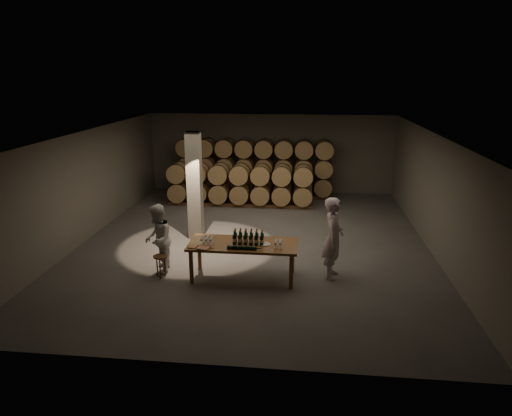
# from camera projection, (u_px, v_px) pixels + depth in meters

# --- Properties ---
(room) EXTENTS (12.00, 12.00, 12.00)m
(room) POSITION_uv_depth(u_px,v_px,m) (195.00, 186.00, 13.47)
(room) COLOR #53514E
(room) RESTS_ON ground
(tasting_table) EXTENTS (2.60, 1.10, 0.90)m
(tasting_table) POSITION_uv_depth(u_px,v_px,m) (243.00, 247.00, 10.94)
(tasting_table) COLOR brown
(tasting_table) RESTS_ON ground
(barrel_stack_back) EXTENTS (6.26, 0.95, 2.31)m
(barrel_stack_back) POSITION_uv_depth(u_px,v_px,m) (255.00, 167.00, 18.22)
(barrel_stack_back) COLOR brown
(barrel_stack_back) RESTS_ON ground
(barrel_stack_front) EXTENTS (5.48, 0.95, 1.57)m
(barrel_stack_front) POSITION_uv_depth(u_px,v_px,m) (240.00, 184.00, 17.03)
(barrel_stack_front) COLOR brown
(barrel_stack_front) RESTS_ON ground
(bottle_cluster) EXTENTS (0.74, 0.24, 0.36)m
(bottle_cluster) POSITION_uv_depth(u_px,v_px,m) (248.00, 239.00, 10.85)
(bottle_cluster) COLOR black
(bottle_cluster) RESTS_ON tasting_table
(lying_bottles) EXTENTS (0.79, 0.09, 0.09)m
(lying_bottles) POSITION_uv_depth(u_px,v_px,m) (242.00, 248.00, 10.51)
(lying_bottles) COLOR black
(lying_bottles) RESTS_ON tasting_table
(glass_cluster_left) EXTENTS (0.30, 0.30, 0.16)m
(glass_cluster_left) POSITION_uv_depth(u_px,v_px,m) (207.00, 238.00, 10.91)
(glass_cluster_left) COLOR silver
(glass_cluster_left) RESTS_ON tasting_table
(glass_cluster_right) EXTENTS (0.19, 0.30, 0.16)m
(glass_cluster_right) POSITION_uv_depth(u_px,v_px,m) (278.00, 242.00, 10.68)
(glass_cluster_right) COLOR silver
(glass_cluster_right) RESTS_ON tasting_table
(plate) EXTENTS (0.27, 0.27, 0.02)m
(plate) POSITION_uv_depth(u_px,v_px,m) (265.00, 244.00, 10.84)
(plate) COLOR silver
(plate) RESTS_ON tasting_table
(notebook_near) EXTENTS (0.31, 0.27, 0.03)m
(notebook_near) POSITION_uv_depth(u_px,v_px,m) (203.00, 248.00, 10.57)
(notebook_near) COLOR #995C37
(notebook_near) RESTS_ON tasting_table
(notebook_corner) EXTENTS (0.24, 0.28, 0.02)m
(notebook_corner) POSITION_uv_depth(u_px,v_px,m) (193.00, 246.00, 10.69)
(notebook_corner) COLOR #995C37
(notebook_corner) RESTS_ON tasting_table
(pen) EXTENTS (0.13, 0.05, 0.01)m
(pen) POSITION_uv_depth(u_px,v_px,m) (212.00, 248.00, 10.59)
(pen) COLOR black
(pen) RESTS_ON tasting_table
(stool) EXTENTS (0.33, 0.33, 0.55)m
(stool) POSITION_uv_depth(u_px,v_px,m) (160.00, 260.00, 11.10)
(stool) COLOR brown
(stool) RESTS_ON ground
(person_man) EXTENTS (0.60, 0.80, 2.02)m
(person_man) POSITION_uv_depth(u_px,v_px,m) (333.00, 238.00, 10.95)
(person_man) COLOR beige
(person_man) RESTS_ON ground
(person_woman) EXTENTS (0.80, 0.95, 1.76)m
(person_woman) POSITION_uv_depth(u_px,v_px,m) (158.00, 239.00, 11.23)
(person_woman) COLOR white
(person_woman) RESTS_ON ground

